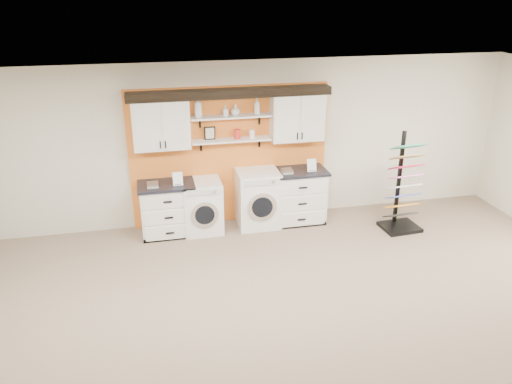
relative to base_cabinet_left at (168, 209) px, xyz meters
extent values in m
plane|color=#7E6A55|center=(1.13, -3.64, -0.45)|extent=(10.00, 10.00, 0.00)
plane|color=white|center=(1.13, -3.64, 2.35)|extent=(10.00, 10.00, 0.00)
plane|color=beige|center=(1.13, 0.36, 0.95)|extent=(10.00, 0.00, 10.00)
cube|color=orange|center=(1.13, 0.32, 0.75)|extent=(3.40, 0.07, 2.40)
cube|color=silver|center=(0.00, 0.16, 1.43)|extent=(0.90, 0.34, 0.84)
cube|color=silver|center=(-0.22, -0.02, 1.43)|extent=(0.42, 0.01, 0.78)
cube|color=silver|center=(0.22, -0.02, 1.43)|extent=(0.42, 0.01, 0.78)
cube|color=silver|center=(2.26, 0.16, 1.43)|extent=(0.90, 0.34, 0.84)
cube|color=silver|center=(2.04, -0.02, 1.43)|extent=(0.42, 0.01, 0.78)
cube|color=silver|center=(2.48, -0.02, 1.43)|extent=(0.42, 0.01, 0.78)
cube|color=silver|center=(1.13, 0.16, 1.08)|extent=(1.32, 0.28, 0.03)
cube|color=silver|center=(1.13, 0.16, 1.48)|extent=(1.32, 0.28, 0.03)
cube|color=black|center=(1.13, 0.18, 1.88)|extent=(3.30, 0.40, 0.10)
cube|color=black|center=(1.13, -0.01, 1.82)|extent=(3.30, 0.04, 0.04)
cube|color=black|center=(0.78, 0.21, 1.20)|extent=(0.18, 0.02, 0.22)
cube|color=beige|center=(0.78, 0.20, 1.20)|extent=(0.14, 0.01, 0.18)
cylinder|color=red|center=(1.23, 0.16, 1.17)|extent=(0.11, 0.11, 0.16)
cylinder|color=silver|center=(1.48, 0.16, 1.16)|extent=(0.10, 0.10, 0.14)
cube|color=silver|center=(0.00, 0.01, -0.02)|extent=(0.87, 0.60, 0.87)
cube|color=black|center=(0.00, -0.26, -0.42)|extent=(0.87, 0.06, 0.07)
cube|color=black|center=(0.00, 0.01, 0.43)|extent=(0.92, 0.66, 0.04)
cube|color=silver|center=(0.00, -0.30, 0.26)|extent=(0.79, 0.02, 0.24)
cube|color=silver|center=(0.00, -0.30, -0.02)|extent=(0.79, 0.02, 0.24)
cube|color=silver|center=(0.00, -0.30, -0.30)|extent=(0.79, 0.02, 0.24)
cube|color=silver|center=(2.26, 0.01, 0.01)|extent=(0.92, 0.60, 0.92)
cube|color=black|center=(2.26, -0.26, -0.42)|extent=(0.92, 0.06, 0.07)
cube|color=black|center=(2.26, 0.01, 0.49)|extent=(0.98, 0.66, 0.04)
cube|color=silver|center=(2.26, -0.30, 0.31)|extent=(0.84, 0.02, 0.26)
cube|color=silver|center=(2.26, -0.30, 0.01)|extent=(0.84, 0.02, 0.26)
cube|color=silver|center=(2.26, -0.30, -0.29)|extent=(0.84, 0.02, 0.26)
cube|color=white|center=(0.58, 0.01, 0.00)|extent=(0.64, 0.66, 0.90)
cube|color=silver|center=(0.58, -0.33, 0.38)|extent=(0.55, 0.02, 0.09)
cylinder|color=silver|center=(0.58, -0.33, -0.02)|extent=(0.45, 0.05, 0.45)
cylinder|color=black|center=(0.58, -0.35, -0.02)|extent=(0.32, 0.03, 0.32)
cube|color=white|center=(1.55, 0.01, 0.05)|extent=(0.71, 0.66, 1.00)
cube|color=silver|center=(1.55, -0.33, 0.47)|extent=(0.61, 0.02, 0.10)
cylinder|color=silver|center=(1.55, -0.33, 0.03)|extent=(0.50, 0.05, 0.50)
cylinder|color=black|center=(1.55, -0.35, 0.03)|extent=(0.36, 0.03, 0.36)
cube|color=black|center=(3.92, -0.70, -0.42)|extent=(0.65, 0.56, 0.06)
cube|color=black|center=(3.90, -0.52, 0.42)|extent=(0.06, 0.06, 1.65)
cube|color=black|center=(3.92, -0.68, -0.20)|extent=(0.53, 0.33, 0.15)
cube|color=orange|center=(3.92, -0.68, -0.02)|extent=(0.53, 0.33, 0.15)
cube|color=#3248B0|center=(3.92, -0.68, 0.16)|extent=(0.53, 0.33, 0.15)
cube|color=silver|center=(3.92, -0.68, 0.33)|extent=(0.53, 0.33, 0.15)
cube|color=pink|center=(3.92, -0.68, 0.51)|extent=(0.53, 0.33, 0.15)
cube|color=red|center=(3.92, -0.68, 0.68)|extent=(0.53, 0.33, 0.15)
cube|color=olive|center=(3.92, -0.68, 0.86)|extent=(0.53, 0.33, 0.15)
cube|color=teal|center=(3.92, -0.68, 1.03)|extent=(0.53, 0.33, 0.15)
imported|color=silver|center=(0.60, 0.16, 1.66)|extent=(0.13, 0.13, 0.33)
imported|color=silver|center=(1.04, 0.16, 1.58)|extent=(0.08, 0.08, 0.17)
imported|color=silver|center=(1.21, 0.16, 1.58)|extent=(0.20, 0.20, 0.18)
imported|color=silver|center=(1.57, 0.16, 1.63)|extent=(0.14, 0.14, 0.27)
camera|label=1|loc=(-0.20, -7.74, 3.45)|focal=35.00mm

